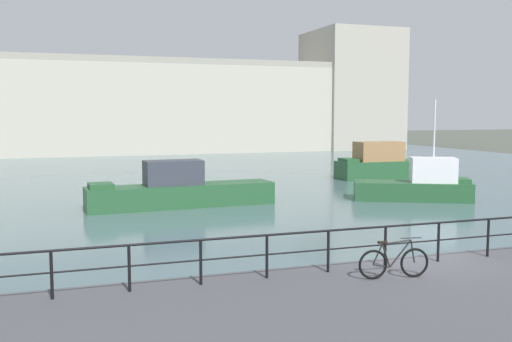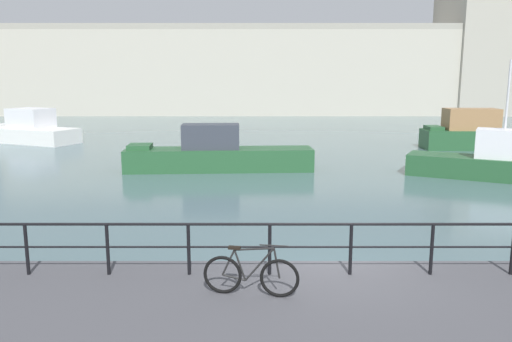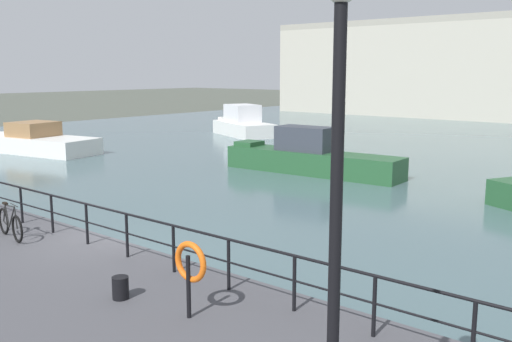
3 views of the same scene
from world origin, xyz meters
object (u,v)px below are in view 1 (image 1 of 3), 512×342
Objects in this scene: parked_bicycle at (394,262)px; moored_green_narrowboat at (386,165)px; harbor_building at (189,105)px; moored_blue_motorboat at (179,191)px; moored_harbor_tender at (418,185)px.

moored_green_narrowboat is at bearing 68.00° from parked_bicycle.
harbor_building reaches higher than parked_bicycle.
moored_blue_motorboat is (-16.67, -7.82, -0.18)m from moored_green_narrowboat.
moored_blue_motorboat is 16.72m from parked_bicycle.
moored_harbor_tender is 10.65m from moored_green_narrowboat.
moored_blue_motorboat is at bearing 26.60° from moored_green_narrowboat.
moored_harbor_tender is 18.09m from parked_bicycle.
moored_green_narrowboat reaches higher than parked_bicycle.
harbor_building reaches higher than moored_harbor_tender.
moored_blue_motorboat is at bearing 105.69° from parked_bicycle.
harbor_building is 42.33m from moored_blue_motorboat.
moored_harbor_tender is at bearing 167.67° from moored_blue_motorboat.
moored_harbor_tender is (3.18, -43.01, -4.82)m from harbor_building.
moored_harbor_tender is at bearing -85.77° from harbor_building.
harbor_building is 34.26m from moored_green_narrowboat.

